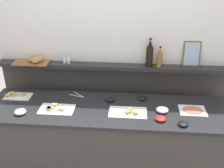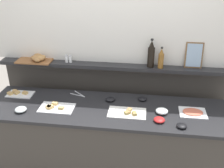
# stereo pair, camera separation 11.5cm
# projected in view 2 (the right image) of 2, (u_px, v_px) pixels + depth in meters

# --- Properties ---
(ground_plane) EXTENTS (12.00, 12.00, 0.00)m
(ground_plane) POSITION_uv_depth(u_px,v_px,m) (115.00, 142.00, 3.69)
(ground_plane) COLOR gray
(buffet_counter) EXTENTS (2.54, 0.69, 0.91)m
(buffet_counter) POSITION_uv_depth(u_px,v_px,m) (108.00, 143.00, 2.95)
(buffet_counter) COLOR #3D3833
(buffet_counter) RESTS_ON ground_plane
(back_ledge_unit) EXTENTS (2.64, 0.22, 1.22)m
(back_ledge_unit) POSITION_uv_depth(u_px,v_px,m) (114.00, 105.00, 3.33)
(back_ledge_unit) COLOR #3D3833
(back_ledge_unit) RESTS_ON ground_plane
(sandwich_platter_side) EXTENTS (0.29, 0.17, 0.04)m
(sandwich_platter_side) POSITION_uv_depth(u_px,v_px,m) (19.00, 94.00, 3.00)
(sandwich_platter_side) COLOR white
(sandwich_platter_side) RESTS_ON buffet_counter
(sandwich_platter_rear) EXTENTS (0.35, 0.21, 0.04)m
(sandwich_platter_rear) POSITION_uv_depth(u_px,v_px,m) (56.00, 107.00, 2.74)
(sandwich_platter_rear) COLOR white
(sandwich_platter_rear) RESTS_ON buffet_counter
(sandwich_platter_front) EXTENTS (0.38, 0.21, 0.04)m
(sandwich_platter_front) POSITION_uv_depth(u_px,v_px,m) (128.00, 113.00, 2.66)
(sandwich_platter_front) COLOR white
(sandwich_platter_front) RESTS_ON buffet_counter
(cold_cuts_platter) EXTENTS (0.26, 0.21, 0.02)m
(cold_cuts_platter) POSITION_uv_depth(u_px,v_px,m) (193.00, 112.00, 2.66)
(cold_cuts_platter) COLOR white
(cold_cuts_platter) RESTS_ON buffet_counter
(glass_bowl_large) EXTENTS (0.12, 0.12, 0.05)m
(glass_bowl_large) POSITION_uv_depth(u_px,v_px,m) (21.00, 110.00, 2.68)
(glass_bowl_large) COLOR silver
(glass_bowl_large) RESTS_ON buffet_counter
(glass_bowl_medium) EXTENTS (0.12, 0.12, 0.05)m
(glass_bowl_medium) POSITION_uv_depth(u_px,v_px,m) (162.00, 111.00, 2.66)
(glass_bowl_medium) COLOR silver
(glass_bowl_medium) RESTS_ON buffet_counter
(condiment_bowl_dark) EXTENTS (0.11, 0.11, 0.04)m
(condiment_bowl_dark) POSITION_uv_depth(u_px,v_px,m) (159.00, 120.00, 2.53)
(condiment_bowl_dark) COLOR red
(condiment_bowl_dark) RESTS_ON buffet_counter
(condiment_bowl_red) EXTENTS (0.10, 0.10, 0.03)m
(condiment_bowl_red) POSITION_uv_depth(u_px,v_px,m) (182.00, 126.00, 2.45)
(condiment_bowl_red) COLOR black
(condiment_bowl_red) RESTS_ON buffet_counter
(condiment_bowl_cream) EXTENTS (0.10, 0.10, 0.03)m
(condiment_bowl_cream) POSITION_uv_depth(u_px,v_px,m) (143.00, 99.00, 2.89)
(condiment_bowl_cream) COLOR black
(condiment_bowl_cream) RESTS_ON buffet_counter
(condiment_bowl_teal) EXTENTS (0.10, 0.10, 0.04)m
(condiment_bowl_teal) POSITION_uv_depth(u_px,v_px,m) (110.00, 99.00, 2.88)
(condiment_bowl_teal) COLOR black
(condiment_bowl_teal) RESTS_ON buffet_counter
(serving_tongs) EXTENTS (0.18, 0.13, 0.01)m
(serving_tongs) POSITION_uv_depth(u_px,v_px,m) (79.00, 95.00, 3.00)
(serving_tongs) COLOR #B7BABF
(serving_tongs) RESTS_ON buffet_counter
(wine_bottle_dark) EXTENTS (0.08, 0.08, 0.32)m
(wine_bottle_dark) POSITION_uv_depth(u_px,v_px,m) (151.00, 54.00, 2.89)
(wine_bottle_dark) COLOR black
(wine_bottle_dark) RESTS_ON back_ledge_unit
(vinegar_bottle_amber) EXTENTS (0.06, 0.06, 0.24)m
(vinegar_bottle_amber) POSITION_uv_depth(u_px,v_px,m) (161.00, 59.00, 2.88)
(vinegar_bottle_amber) COLOR #8E5B23
(vinegar_bottle_amber) RESTS_ON back_ledge_unit
(salt_shaker) EXTENTS (0.03, 0.03, 0.09)m
(salt_shaker) POSITION_uv_depth(u_px,v_px,m) (67.00, 59.00, 3.05)
(salt_shaker) COLOR white
(salt_shaker) RESTS_ON back_ledge_unit
(pepper_shaker) EXTENTS (0.03, 0.03, 0.09)m
(pepper_shaker) POSITION_uv_depth(u_px,v_px,m) (70.00, 59.00, 3.04)
(pepper_shaker) COLOR white
(pepper_shaker) RESTS_ON back_ledge_unit
(bread_basket) EXTENTS (0.40, 0.26, 0.08)m
(bread_basket) POSITION_uv_depth(u_px,v_px,m) (37.00, 58.00, 3.08)
(bread_basket) COLOR brown
(bread_basket) RESTS_ON back_ledge_unit
(framed_picture) EXTENTS (0.19, 0.06, 0.28)m
(framed_picture) POSITION_uv_depth(u_px,v_px,m) (194.00, 55.00, 2.88)
(framed_picture) COLOR brown
(framed_picture) RESTS_ON back_ledge_unit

